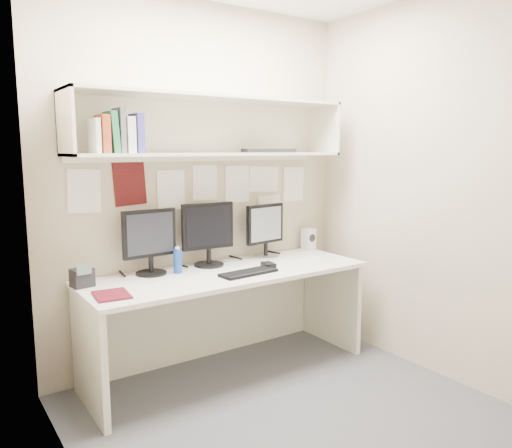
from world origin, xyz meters
TOP-DOWN VIEW (x-y plane):
  - floor at (0.00, 0.00)m, footprint 2.40×2.00m
  - wall_back at (0.00, 1.00)m, footprint 2.40×0.02m
  - wall_front at (0.00, -1.00)m, footprint 2.40×0.02m
  - wall_left at (-1.20, 0.00)m, footprint 0.02×2.00m
  - wall_right at (1.20, 0.00)m, footprint 0.02×2.00m
  - desk at (0.00, 0.65)m, footprint 2.00×0.70m
  - overhead_hutch at (0.00, 0.86)m, footprint 2.00×0.38m
  - pinned_papers at (0.00, 0.99)m, footprint 1.92×0.01m
  - monitor_left at (-0.47, 0.87)m, footprint 0.38×0.21m
  - monitor_center at (-0.03, 0.87)m, footprint 0.39×0.22m
  - monitor_right at (0.48, 0.87)m, footprint 0.36×0.20m
  - keyboard at (0.07, 0.49)m, footprint 0.42×0.17m
  - mouse at (0.29, 0.57)m, footprint 0.09×0.13m
  - speaker at (0.94, 0.90)m, footprint 0.10×0.10m
  - blue_bottle at (-0.31, 0.79)m, footprint 0.06×0.06m
  - maroon_notebook at (-0.86, 0.51)m, footprint 0.21×0.25m
  - desk_phone at (-0.94, 0.81)m, footprint 0.14×0.13m
  - book_stack at (-0.70, 0.75)m, footprint 0.29×0.17m
  - hutch_tray at (0.45, 0.80)m, footprint 0.41×0.22m

SIDE VIEW (x-z plane):
  - floor at x=0.00m, z-range -0.01..0.01m
  - desk at x=0.00m, z-range 0.00..0.73m
  - maroon_notebook at x=-0.86m, z-range 0.73..0.74m
  - keyboard at x=0.07m, z-range 0.73..0.75m
  - mouse at x=0.29m, z-range 0.73..0.77m
  - desk_phone at x=-0.94m, z-range 0.71..0.86m
  - blue_bottle at x=-0.31m, z-range 0.73..0.91m
  - speaker at x=0.94m, z-range 0.73..0.91m
  - monitor_right at x=0.48m, z-range 0.75..1.17m
  - monitor_left at x=-0.47m, z-range 0.75..1.19m
  - monitor_center at x=-0.03m, z-range 0.75..1.21m
  - pinned_papers at x=0.00m, z-range 1.01..1.49m
  - wall_back at x=0.00m, z-range 0.00..2.60m
  - wall_front at x=0.00m, z-range 0.00..2.60m
  - wall_left at x=-1.20m, z-range 0.00..2.60m
  - wall_right at x=1.20m, z-range 0.00..2.60m
  - hutch_tray at x=0.45m, z-range 1.54..1.57m
  - book_stack at x=-0.70m, z-range 1.52..1.79m
  - overhead_hutch at x=0.00m, z-range 1.52..1.92m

